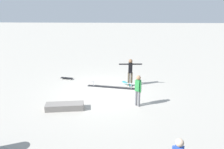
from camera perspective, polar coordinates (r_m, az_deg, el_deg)
The scene contains 7 objects.
ground_plane at distance 12.76m, azimuth -2.45°, elevation -4.31°, with size 60.00×60.00×0.00m, color #ADA89E.
grind_rail at distance 13.20m, azimuth 0.05°, elevation -2.71°, with size 2.98×0.73×0.35m.
skate_ledge at distance 11.07m, azimuth -11.93°, elevation -7.95°, with size 1.80×0.54×0.30m, color gray.
skater_main at distance 13.18m, azimuth 4.68°, elevation 0.99°, with size 1.34×0.23×1.66m.
skateboard_main at distance 13.66m, azimuth 3.89°, elevation -2.29°, with size 0.66×0.75×0.09m.
bystander_green_shirt at distance 10.90m, azimuth 6.63°, elevation -3.69°, with size 0.33×0.28×1.60m.
loose_skateboard_black at distance 14.77m, azimuth -11.44°, elevation -0.88°, with size 0.82×0.37×0.09m.
Camera 1 is at (-0.81, 11.58, 5.31)m, focal length 35.94 mm.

